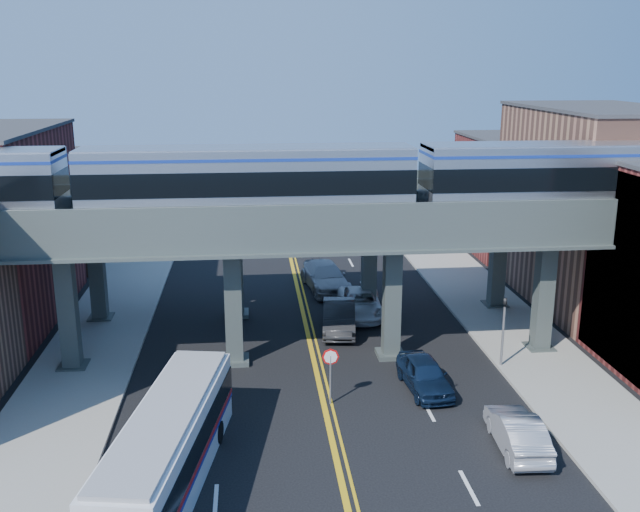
% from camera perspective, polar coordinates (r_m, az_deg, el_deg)
% --- Properties ---
extents(ground, '(120.00, 120.00, 0.00)m').
position_cam_1_polar(ground, '(29.83, 0.92, -14.34)').
color(ground, black).
rests_on(ground, ground).
extents(sidewalk_west, '(5.00, 70.00, 0.16)m').
position_cam_1_polar(sidewalk_west, '(39.57, -17.76, -7.27)').
color(sidewalk_west, gray).
rests_on(sidewalk_west, ground).
extents(sidewalk_east, '(5.00, 70.00, 0.16)m').
position_cam_1_polar(sidewalk_east, '(41.30, 15.41, -6.13)').
color(sidewalk_east, gray).
rests_on(sidewalk_east, ground).
extents(building_west_c, '(8.00, 10.00, 8.00)m').
position_cam_1_polar(building_west_c, '(57.92, -21.11, 3.49)').
color(building_west_c, '#875746').
rests_on(building_west_c, ground).
extents(building_east_b, '(8.00, 14.00, 12.00)m').
position_cam_1_polar(building_east_b, '(47.81, 21.24, 3.65)').
color(building_east_b, '#875746').
rests_on(building_east_b, ground).
extents(building_east_c, '(8.00, 10.00, 9.00)m').
position_cam_1_polar(building_east_c, '(59.75, 15.58, 4.77)').
color(building_east_c, maroon).
rests_on(building_east_c, ground).
extents(mural_panel, '(0.10, 9.50, 9.50)m').
position_cam_1_polar(mural_panel, '(35.99, 23.85, -2.20)').
color(mural_panel, teal).
rests_on(mural_panel, ground).
extents(elevated_viaduct_near, '(52.00, 3.60, 7.40)m').
position_cam_1_polar(elevated_viaduct_near, '(34.91, -0.54, 1.54)').
color(elevated_viaduct_near, '#404A49').
rests_on(elevated_viaduct_near, ground).
extents(elevated_viaduct_far, '(52.00, 3.60, 7.40)m').
position_cam_1_polar(elevated_viaduct_far, '(41.72, -1.41, 3.79)').
color(elevated_viaduct_far, '#404A49').
rests_on(elevated_viaduct_far, ground).
extents(transit_train, '(48.59, 3.05, 3.55)m').
position_cam_1_polar(transit_train, '(34.21, -5.79, 6.06)').
color(transit_train, black).
rests_on(transit_train, elevated_viaduct_near).
extents(stop_sign, '(0.76, 0.09, 2.63)m').
position_cam_1_polar(stop_sign, '(31.73, 0.85, -8.88)').
color(stop_sign, slate).
rests_on(stop_sign, ground).
extents(traffic_signal, '(0.15, 0.18, 4.10)m').
position_cam_1_polar(traffic_signal, '(36.24, 14.48, -5.33)').
color(traffic_signal, slate).
rests_on(traffic_signal, ground).
extents(transit_bus, '(4.27, 11.20, 2.82)m').
position_cam_1_polar(transit_bus, '(26.76, -12.04, -14.85)').
color(transit_bus, silver).
rests_on(transit_bus, ground).
extents(car_lane_a, '(2.14, 4.57, 1.51)m').
position_cam_1_polar(car_lane_a, '(33.79, 8.37, -9.36)').
color(car_lane_a, '#0E1C35').
rests_on(car_lane_a, ground).
extents(car_lane_b, '(2.37, 5.28, 1.68)m').
position_cam_1_polar(car_lane_b, '(40.43, 1.53, -4.88)').
color(car_lane_b, '#28282A').
rests_on(car_lane_b, ground).
extents(car_lane_c, '(2.88, 5.57, 1.50)m').
position_cam_1_polar(car_lane_c, '(43.00, 3.23, -3.78)').
color(car_lane_c, silver).
rests_on(car_lane_c, ground).
extents(car_lane_d, '(3.25, 6.32, 1.75)m').
position_cam_1_polar(car_lane_d, '(47.73, 0.43, -1.67)').
color(car_lane_d, '#9B9B9F').
rests_on(car_lane_d, ground).
extents(car_parked_curb, '(1.83, 4.55, 1.47)m').
position_cam_1_polar(car_parked_curb, '(29.76, 15.50, -13.39)').
color(car_parked_curb, '#A0A0A4').
rests_on(car_parked_curb, ground).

